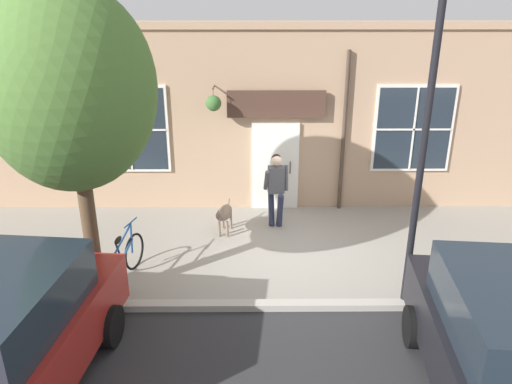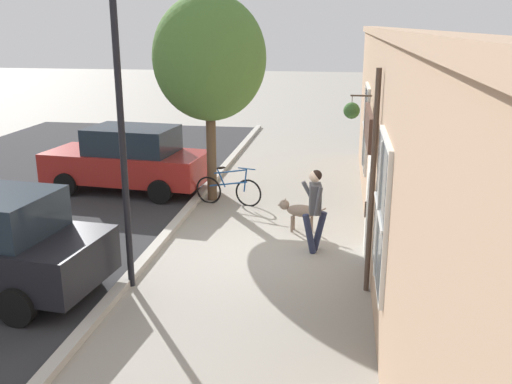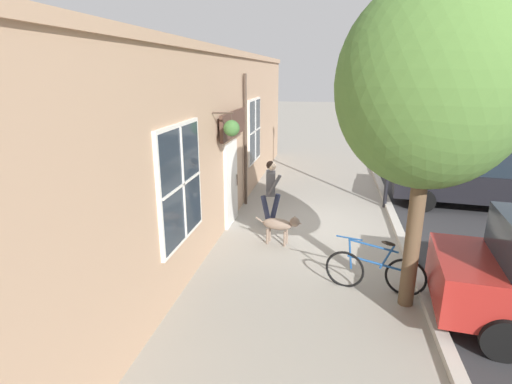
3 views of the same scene
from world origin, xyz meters
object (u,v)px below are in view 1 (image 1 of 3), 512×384
(dog_on_leash, at_px, (224,214))
(street_tree_by_curb, at_px, (70,93))
(street_lamp, at_px, (431,93))
(leaning_bicycle, at_px, (125,263))
(pedestrian_walking, at_px, (276,184))

(dog_on_leash, height_order, street_tree_by_curb, street_tree_by_curb)
(street_tree_by_curb, height_order, street_lamp, street_lamp)
(street_tree_by_curb, height_order, leaning_bicycle, street_tree_by_curb)
(dog_on_leash, distance_m, street_tree_by_curb, 4.37)
(leaning_bicycle, relative_size, street_lamp, 0.31)
(dog_on_leash, height_order, street_lamp, street_lamp)
(leaning_bicycle, bearing_deg, pedestrian_walking, 129.25)
(street_tree_by_curb, bearing_deg, street_lamp, 87.28)
(pedestrian_walking, relative_size, leaning_bicycle, 0.97)
(dog_on_leash, distance_m, street_lamp, 5.12)
(street_tree_by_curb, bearing_deg, dog_on_leash, 139.53)
(leaning_bicycle, bearing_deg, dog_on_leash, 138.50)
(street_tree_by_curb, bearing_deg, pedestrian_walking, 131.36)
(street_tree_by_curb, distance_m, street_lamp, 5.19)
(street_lamp, bearing_deg, dog_on_leash, -130.19)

